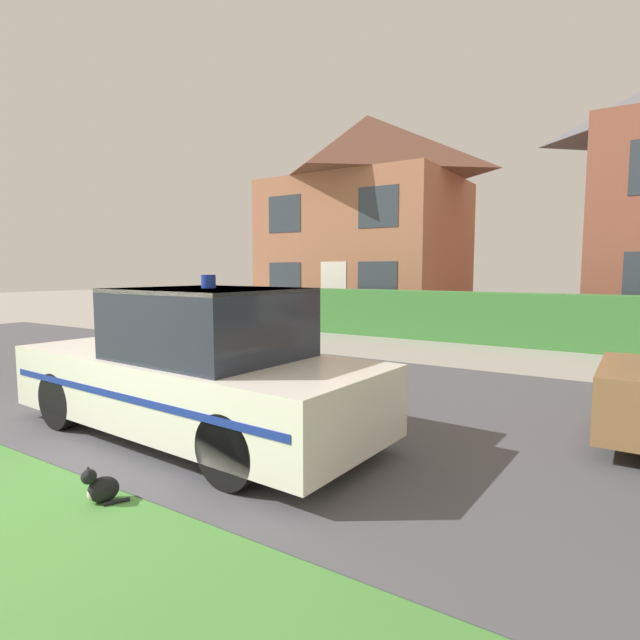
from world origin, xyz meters
name	(u,v)px	position (x,y,z in m)	size (l,w,h in m)	color
road_strip	(294,396)	(0.00, 4.25, 0.01)	(28.00, 6.56, 0.01)	#4C4C51
garden_hedge	(452,316)	(0.02, 11.19, 0.63)	(13.09, 0.89, 1.26)	#3D7F38
police_car	(196,370)	(0.11, 2.29, 0.73)	(4.45, 1.89, 1.75)	black
cat	(100,488)	(0.66, 0.76, 0.12)	(0.30, 0.29, 0.30)	black
house_left	(366,216)	(-4.91, 15.85, 3.90)	(7.07, 5.81, 7.63)	#A86B4C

